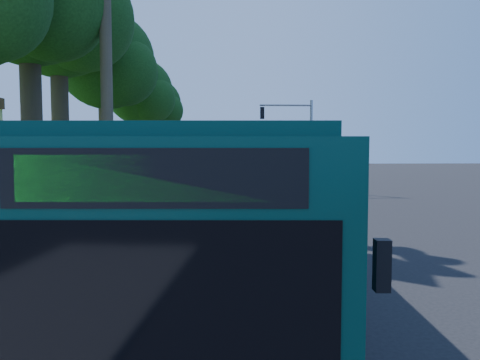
{
  "coord_description": "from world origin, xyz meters",
  "views": [
    {
      "loc": [
        -2.97,
        -25.79,
        3.38
      ],
      "look_at": [
        -1.27,
        1.0,
        1.5
      ],
      "focal_mm": 35.0,
      "sensor_mm": 36.0,
      "label": 1
    }
  ],
  "objects": [
    {
      "name": "red_curb",
      "position": [
        -5.0,
        -4.0,
        0.07
      ],
      "size": [
        0.25,
        30.0,
        0.13
      ],
      "primitive_type": "cube",
      "color": "maroon",
      "rests_on": "ground"
    },
    {
      "name": "white_bus",
      "position": [
        -3.28,
        0.95,
        1.83
      ],
      "size": [
        3.21,
        12.7,
        3.76
      ],
      "rotation": [
        0.0,
        0.0,
        -0.04
      ],
      "color": "silver",
      "rests_on": "ground"
    },
    {
      "name": "sidewalk",
      "position": [
        -7.3,
        0.0,
        0.06
      ],
      "size": [
        4.5,
        70.0,
        0.12
      ],
      "primitive_type": "cube",
      "color": "gray",
      "rests_on": "ground"
    },
    {
      "name": "teal_bus",
      "position": [
        -2.88,
        -16.2,
        1.89
      ],
      "size": [
        3.64,
        13.15,
        3.87
      ],
      "rotation": [
        0.0,
        0.0,
        -0.07
      ],
      "color": "#09342F",
      "rests_on": "ground"
    },
    {
      "name": "pickup",
      "position": [
        1.47,
        5.72,
        0.71
      ],
      "size": [
        3.66,
        5.54,
        1.41
      ],
      "primitive_type": "imported",
      "rotation": [
        0.0,
        0.0,
        -0.28
      ],
      "color": "silver",
      "rests_on": "ground"
    },
    {
      "name": "tree_2",
      "position": [
        -11.89,
        15.98,
        10.48
      ],
      "size": [
        8.82,
        8.4,
        15.12
      ],
      "color": "#382B1E",
      "rests_on": "ground"
    },
    {
      "name": "tree_4",
      "position": [
        -11.4,
        31.98,
        9.73
      ],
      "size": [
        8.4,
        8.0,
        14.14
      ],
      "color": "#382B1E",
      "rests_on": "ground"
    },
    {
      "name": "bus_shelter",
      "position": [
        -7.26,
        -2.86,
        1.81
      ],
      "size": [
        3.2,
        1.51,
        2.55
      ],
      "color": "black",
      "rests_on": "ground"
    },
    {
      "name": "tree_3",
      "position": [
        -13.88,
        23.98,
        11.98
      ],
      "size": [
        10.08,
        9.6,
        17.28
      ],
      "color": "#382B1E",
      "rests_on": "ground"
    },
    {
      "name": "traffic_signal_pole",
      "position": [
        3.78,
        10.0,
        4.42
      ],
      "size": [
        4.1,
        0.3,
        7.0
      ],
      "color": "gray",
      "rests_on": "ground"
    },
    {
      "name": "stop_sign_pole",
      "position": [
        -5.4,
        -5.0,
        2.08
      ],
      "size": [
        0.35,
        0.06,
        3.17
      ],
      "color": "gray",
      "rests_on": "ground"
    },
    {
      "name": "tree_5",
      "position": [
        -10.41,
        39.99,
        8.96
      ],
      "size": [
        7.35,
        7.0,
        12.86
      ],
      "color": "#382B1E",
      "rests_on": "ground"
    },
    {
      "name": "tree_1",
      "position": [
        -13.37,
        7.98,
        12.73
      ],
      "size": [
        10.5,
        10.0,
        18.26
      ],
      "color": "#382B1E",
      "rests_on": "ground"
    },
    {
      "name": "grass_verge",
      "position": [
        -13.0,
        5.0,
        0.03
      ],
      "size": [
        8.0,
        70.0,
        0.06
      ],
      "primitive_type": "cube",
      "color": "#234719",
      "rests_on": "ground"
    },
    {
      "name": "ground",
      "position": [
        0.0,
        0.0,
        0.0
      ],
      "size": [
        140.0,
        140.0,
        0.0
      ],
      "primitive_type": "plane",
      "color": "black",
      "rests_on": "ground"
    }
  ]
}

